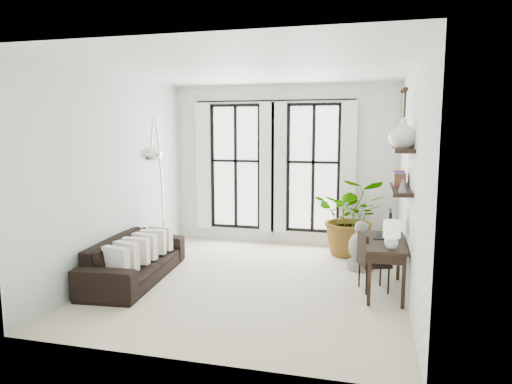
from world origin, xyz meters
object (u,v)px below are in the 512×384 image
(desk_chair, at_px, (369,258))
(arc_lamp, at_px, (156,152))
(sofa, at_px, (135,259))
(buddha, at_px, (361,249))
(desk, at_px, (386,245))
(plant, at_px, (352,216))

(desk_chair, xyz_separation_m, arc_lamp, (-3.42, 0.26, 1.47))
(desk_chair, bearing_deg, arc_lamp, 156.36)
(desk_chair, distance_m, arc_lamp, 3.73)
(sofa, xyz_separation_m, buddha, (3.39, 1.39, 0.02))
(desk, xyz_separation_m, arc_lamp, (-3.64, 0.32, 1.25))
(desk, height_order, desk_chair, desk)
(plant, xyz_separation_m, arc_lamp, (-3.09, -1.62, 1.23))
(desk, relative_size, arc_lamp, 0.50)
(plant, bearing_deg, buddha, -77.04)
(desk, relative_size, buddha, 1.56)
(desk_chair, relative_size, arc_lamp, 0.33)
(sofa, xyz_separation_m, plant, (3.19, 2.26, 0.40))
(plant, bearing_deg, desk, -73.99)
(sofa, bearing_deg, plant, -59.60)
(arc_lamp, distance_m, buddha, 3.74)
(plant, xyz_separation_m, desk, (0.56, -1.94, -0.02))
(sofa, bearing_deg, arc_lamp, -14.12)
(arc_lamp, relative_size, buddha, 3.10)
(sofa, height_order, buddha, buddha)
(arc_lamp, xyz_separation_m, buddha, (3.28, 0.76, -1.61))
(sofa, height_order, desk_chair, desk_chair)
(sofa, relative_size, desk_chair, 2.66)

